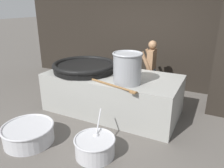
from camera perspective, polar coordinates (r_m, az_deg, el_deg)
ground_plane at (r=5.16m, az=0.00°, el=-6.89°), size 60.00×60.00×0.00m
back_wall at (r=6.58m, az=8.90°, el=18.95°), size 8.15×0.24×4.45m
hearth_platform at (r=4.97m, az=0.00°, el=-2.38°), size 2.96×1.41×0.88m
giant_wok_near at (r=5.10m, az=-7.20°, el=4.59°), size 1.47×1.47×0.21m
stock_pot at (r=4.22m, az=4.03°, el=4.26°), size 0.58×0.58×0.61m
stirring_paddle at (r=4.18m, az=-0.80°, el=-0.10°), size 1.37×0.41×0.04m
cook at (r=5.68m, az=10.10°, el=4.23°), size 0.36×0.56×1.50m
prep_bowl_vegetables at (r=3.70m, az=-4.51°, el=-15.81°), size 0.68×0.86×0.60m
prep_bowl_meat at (r=4.27m, az=-20.98°, el=-11.82°), size 0.92×0.92×0.33m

